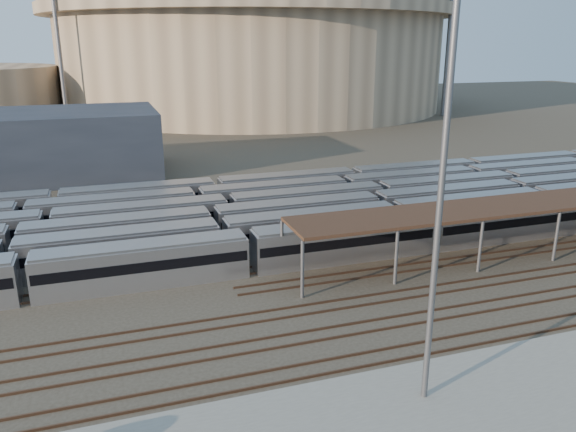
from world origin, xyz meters
The scene contains 11 objects.
ground centered at (0.00, 0.00, 0.00)m, with size 420.00×420.00×0.00m, color #383026.
apron centered at (-5.00, -15.00, 0.10)m, with size 50.00×9.00×0.20m, color gray.
subway_trains centered at (4.47, 18.50, 1.80)m, with size 131.10×23.90×3.60m.
inspection_shed centered at (22.00, 4.00, 4.98)m, with size 60.30×6.00×5.30m.
empty_tracks centered at (0.00, -5.00, 0.09)m, with size 170.00×9.62×0.18m.
stadium centered at (25.00, 140.00, 16.47)m, with size 124.00×124.00×32.50m.
service_building centered at (-35.00, 55.00, 5.00)m, with size 42.00×20.00×10.00m, color #1E232D.
floodlight_0 centered at (-30.00, 110.00, 20.65)m, with size 4.00×1.00×38.40m.
floodlight_2 centered at (70.00, 100.00, 20.65)m, with size 4.00×1.00×38.40m.
floodlight_3 centered at (-10.00, 160.00, 20.65)m, with size 4.00×1.00×38.40m.
yard_light_pole centered at (-5.84, -13.89, 11.54)m, with size 0.82×0.36×22.52m.
Camera 1 is at (-22.48, -38.32, 20.22)m, focal length 35.00 mm.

